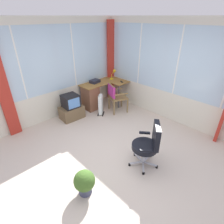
% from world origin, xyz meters
% --- Properties ---
extents(ground, '(5.44, 5.80, 0.06)m').
position_xyz_m(ground, '(0.00, 0.00, -0.03)').
color(ground, beige).
extents(north_window_panel, '(4.44, 0.07, 2.66)m').
position_xyz_m(north_window_panel, '(0.00, 2.43, 1.32)').
color(north_window_panel, silver).
rests_on(north_window_panel, ground).
extents(east_window_panel, '(0.07, 4.80, 2.66)m').
position_xyz_m(east_window_panel, '(2.25, 0.00, 1.32)').
color(east_window_panel, silver).
rests_on(east_window_panel, ground).
extents(curtain_north_left, '(0.27, 0.08, 2.56)m').
position_xyz_m(curtain_north_left, '(-1.22, 2.35, 1.28)').
color(curtain_north_left, '#B32F24').
rests_on(curtain_north_left, ground).
extents(curtain_corner, '(0.28, 0.10, 2.56)m').
position_xyz_m(curtain_corner, '(2.12, 2.30, 1.28)').
color(curtain_corner, '#B32F24').
rests_on(curtain_corner, ground).
extents(desk, '(1.42, 0.90, 0.78)m').
position_xyz_m(desk, '(1.09, 2.09, 0.42)').
color(desk, olive).
rests_on(desk, ground).
extents(desk_lamp, '(0.22, 0.19, 0.33)m').
position_xyz_m(desk_lamp, '(2.01, 2.03, 0.99)').
color(desk_lamp, yellow).
rests_on(desk_lamp, desk).
extents(tv_remote, '(0.10, 0.16, 0.02)m').
position_xyz_m(tv_remote, '(1.95, 1.64, 0.79)').
color(tv_remote, black).
rests_on(tv_remote, desk).
extents(paper_tray, '(0.33, 0.28, 0.09)m').
position_xyz_m(paper_tray, '(1.31, 2.20, 0.82)').
color(paper_tray, '#232430').
rests_on(paper_tray, desk).
extents(wooden_armchair, '(0.64, 0.63, 0.88)m').
position_xyz_m(wooden_armchair, '(1.42, 1.42, 0.57)').
color(wooden_armchair, olive).
rests_on(wooden_armchair, ground).
extents(office_chair, '(0.61, 0.61, 0.94)m').
position_xyz_m(office_chair, '(0.29, -0.63, 0.53)').
color(office_chair, '#B7B7BF').
rests_on(office_chair, ground).
extents(tv_on_stand, '(0.67, 0.48, 0.73)m').
position_xyz_m(tv_on_stand, '(0.24, 1.99, 0.32)').
color(tv_on_stand, brown).
rests_on(tv_on_stand, ground).
extents(space_heater, '(0.32, 0.30, 0.62)m').
position_xyz_m(space_heater, '(1.01, 1.59, 0.32)').
color(space_heater, silver).
rests_on(space_heater, ground).
extents(potted_plant, '(0.36, 0.36, 0.46)m').
position_xyz_m(potted_plant, '(-1.00, -0.30, 0.26)').
color(potted_plant, '#393E56').
rests_on(potted_plant, ground).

